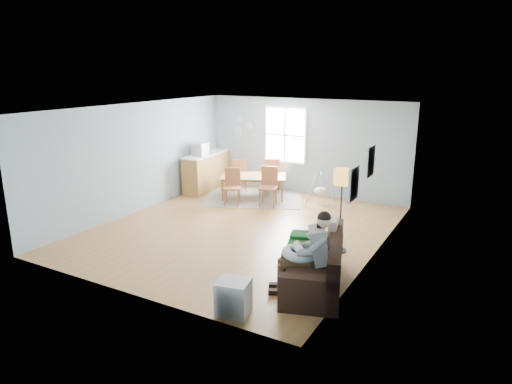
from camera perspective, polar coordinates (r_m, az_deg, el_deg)
The scene contains 22 objects.
room at distance 9.77m, azimuth -1.93°, elevation 8.85°, with size 8.40×9.40×3.90m.
window at distance 13.18m, azimuth 3.69°, elevation 7.12°, with size 1.32×0.08×1.62m.
pictures at distance 7.73m, azimuth 13.12°, elevation 2.45°, with size 0.05×1.34×0.74m.
wall_plates at distance 13.82m, azimuth -1.59°, elevation 8.27°, with size 0.67×0.02×0.66m.
sofa at distance 7.74m, azimuth 7.68°, elevation -9.40°, with size 1.48×2.25×0.84m.
green_throw at distance 8.29m, azimuth 7.53°, elevation -5.90°, with size 0.95×0.79×0.04m, color #13531E.
beige_pillow at distance 8.06m, azimuth 9.62°, elevation -4.89°, with size 0.14×0.49×0.49m, color #B9A98D.
father at distance 7.30m, azimuth 6.60°, elevation -7.20°, with size 1.04×0.76×1.38m.
nursing_pillow at distance 7.35m, azimuth 5.34°, elevation -7.68°, with size 0.54×0.54×0.15m, color silver.
infant at distance 7.35m, azimuth 5.31°, elevation -6.96°, with size 0.30×0.35×0.14m.
toddler at distance 7.76m, azimuth 7.31°, elevation -6.00°, with size 0.56×0.35×0.83m.
floor_lamp at distance 8.84m, azimuth 10.72°, elevation 0.99°, with size 0.33×0.33×1.66m.
storage_cube at distance 6.87m, azimuth -2.92°, elevation -12.99°, with size 0.54×0.50×0.52m.
rug at distance 12.75m, azimuth -0.36°, elevation -0.69°, with size 2.63×2.00×0.01m, color gray.
dining_table at distance 12.67m, azimuth -0.36°, elevation 0.65°, with size 1.79×1.00×0.63m, color brown.
chair_sw at distance 12.05m, azimuth -2.97°, elevation 1.03°, with size 0.58×0.58×0.97m.
chair_se at distance 11.93m, azimuth 1.60°, elevation 1.08°, with size 0.58×0.58×1.02m.
chair_nw at distance 13.29m, azimuth -2.04°, elevation 2.40°, with size 0.60×0.60×0.97m.
chair_ne at distance 13.18m, azimuth 2.04°, elevation 2.43°, with size 0.62×0.62×1.01m.
counter at distance 13.61m, azimuth -6.17°, elevation 2.62°, with size 0.74×1.99×1.09m.
monitor at distance 13.15m, azimuth -7.02°, elevation 5.33°, with size 0.39×0.37×0.36m.
baby_swing at distance 12.20m, azimuth 8.08°, elevation 0.22°, with size 1.06×1.07×0.83m.
Camera 1 is at (5.02, -8.31, 3.51)m, focal length 32.00 mm.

